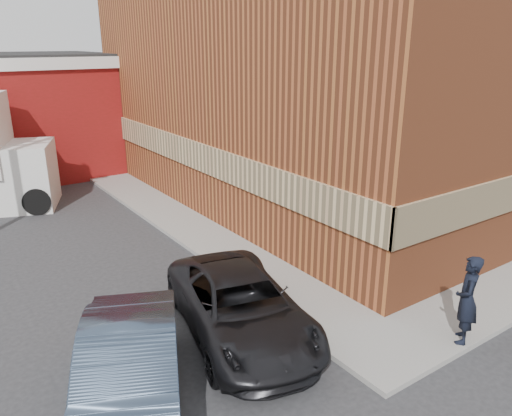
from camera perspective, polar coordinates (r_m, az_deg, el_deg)
ground at (r=11.21m, az=9.20°, el=-15.01°), size 90.00×90.00×0.00m
brick_building at (r=21.79m, az=9.74°, el=14.45°), size 14.25×18.25×9.36m
sidewalk_west at (r=18.23m, az=-9.21°, el=-1.20°), size 1.80×18.00×0.12m
man at (r=11.33m, az=22.97°, el=-9.62°), size 0.84×0.78×1.93m
sedan at (r=9.17m, az=-14.26°, el=-17.97°), size 3.45×4.99×1.56m
suv_a at (r=11.00m, az=-1.78°, el=-11.18°), size 3.40×5.41×1.39m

